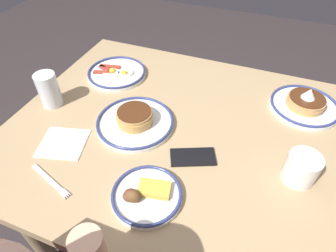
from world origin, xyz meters
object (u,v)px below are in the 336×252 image
object	(u,v)px
fork_near	(50,181)
paper_napkin	(63,143)
plate_center_pancakes	(117,73)
cell_phone	(193,157)
drinking_glass	(49,91)
coffee_mug	(302,167)
plate_far_companion	(135,121)
plate_near_main	(305,104)
plate_far_side	(145,195)

from	to	relation	value
fork_near	paper_napkin	bearing A→B (deg)	-67.78
plate_center_pancakes	cell_phone	bearing A→B (deg)	144.12
fork_near	drinking_glass	bearing A→B (deg)	-53.96
drinking_glass	cell_phone	world-z (taller)	drinking_glass
cell_phone	plate_center_pancakes	bearing A→B (deg)	-59.33
coffee_mug	fork_near	xyz separation A→B (m)	(0.69, 0.28, -0.05)
plate_far_companion	drinking_glass	world-z (taller)	drinking_glass
plate_near_main	plate_far_side	size ratio (longest dim) A/B	1.26
plate_far_companion	fork_near	bearing A→B (deg)	67.52
plate_far_companion	drinking_glass	distance (m)	0.36
coffee_mug	paper_napkin	bearing A→B (deg)	10.65
plate_near_main	drinking_glass	size ratio (longest dim) A/B	1.91
cell_phone	fork_near	world-z (taller)	cell_phone
plate_near_main	plate_far_side	distance (m)	0.71
plate_far_companion	cell_phone	size ratio (longest dim) A/B	1.94
plate_near_main	cell_phone	world-z (taller)	plate_near_main
fork_near	coffee_mug	bearing A→B (deg)	-157.66
plate_far_companion	cell_phone	world-z (taller)	plate_far_companion
plate_far_side	cell_phone	bearing A→B (deg)	-113.03
plate_center_pancakes	paper_napkin	size ratio (longest dim) A/B	1.70
fork_near	plate_center_pancakes	bearing A→B (deg)	-81.41
plate_far_side	plate_near_main	bearing A→B (deg)	-124.91
plate_far_side	fork_near	distance (m)	0.29
plate_far_companion	paper_napkin	size ratio (longest dim) A/B	1.86
plate_near_main	paper_napkin	size ratio (longest dim) A/B	1.71
fork_near	plate_near_main	bearing A→B (deg)	-137.72
plate_near_main	plate_far_companion	distance (m)	0.65
plate_far_companion	plate_far_side	world-z (taller)	plate_far_companion
plate_far_companion	cell_phone	distance (m)	0.25
cell_phone	paper_napkin	size ratio (longest dim) A/B	0.96
coffee_mug	fork_near	bearing A→B (deg)	22.34
plate_near_main	plate_far_companion	world-z (taller)	plate_near_main
coffee_mug	drinking_glass	distance (m)	0.91
paper_napkin	fork_near	xyz separation A→B (m)	(-0.06, 0.14, 0.00)
plate_far_companion	paper_napkin	xyz separation A→B (m)	(0.19, 0.17, -0.02)
plate_far_companion	fork_near	distance (m)	0.34
drinking_glass	paper_napkin	xyz separation A→B (m)	(-0.16, 0.16, -0.06)
coffee_mug	paper_napkin	size ratio (longest dim) A/B	0.85
plate_far_side	plate_far_companion	bearing A→B (deg)	-58.67
drinking_glass	plate_near_main	bearing A→B (deg)	-160.53
plate_center_pancakes	fork_near	bearing A→B (deg)	98.59
cell_phone	fork_near	bearing A→B (deg)	9.69
drinking_glass	cell_phone	distance (m)	0.60
paper_napkin	fork_near	distance (m)	0.15
cell_phone	paper_napkin	xyz separation A→B (m)	(0.43, 0.10, -0.00)
plate_center_pancakes	fork_near	distance (m)	0.58
plate_near_main	paper_napkin	xyz separation A→B (m)	(0.75, 0.49, -0.02)
plate_far_companion	plate_center_pancakes	bearing A→B (deg)	-50.03
coffee_mug	fork_near	size ratio (longest dim) A/B	0.74
fork_near	plate_far_companion	bearing A→B (deg)	-112.48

